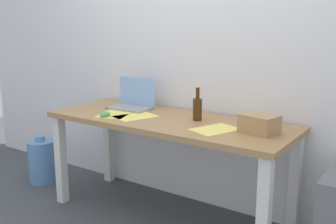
# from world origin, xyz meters

# --- Properties ---
(ground_plane) EXTENTS (8.00, 8.00, 0.00)m
(ground_plane) POSITION_xyz_m (0.00, 0.00, 0.00)
(ground_plane) COLOR #42474C
(back_wall) EXTENTS (5.20, 0.08, 2.60)m
(back_wall) POSITION_xyz_m (0.00, 0.40, 1.30)
(back_wall) COLOR white
(back_wall) RESTS_ON ground
(desk) EXTENTS (1.83, 0.68, 0.76)m
(desk) POSITION_xyz_m (0.00, 0.00, 0.65)
(desk) COLOR #A37A4C
(desk) RESTS_ON ground
(laptop_left) EXTENTS (0.35, 0.23, 0.25)m
(laptop_left) POSITION_xyz_m (-0.44, 0.14, 0.82)
(laptop_left) COLOR gray
(laptop_left) RESTS_ON desk
(beer_bottle) EXTENTS (0.06, 0.06, 0.24)m
(beer_bottle) POSITION_xyz_m (0.20, 0.08, 0.85)
(beer_bottle) COLOR #47280F
(beer_bottle) RESTS_ON desk
(computer_mouse) EXTENTS (0.07, 0.10, 0.03)m
(computer_mouse) POSITION_xyz_m (-0.42, -0.21, 0.78)
(computer_mouse) COLOR #4C9E56
(computer_mouse) RESTS_ON desk
(cardboard_box) EXTENTS (0.25, 0.21, 0.12)m
(cardboard_box) POSITION_xyz_m (0.69, 0.01, 0.82)
(cardboard_box) COLOR tan
(cardboard_box) RESTS_ON desk
(paper_sheet_front_left) EXTENTS (0.30, 0.35, 0.00)m
(paper_sheet_front_left) POSITION_xyz_m (-0.41, -0.11, 0.76)
(paper_sheet_front_left) COLOR #F4E06B
(paper_sheet_front_left) RESTS_ON desk
(paper_sheet_front_right) EXTENTS (0.30, 0.35, 0.00)m
(paper_sheet_front_right) POSITION_xyz_m (0.42, -0.08, 0.76)
(paper_sheet_front_right) COLOR #F4E06B
(paper_sheet_front_right) RESTS_ON desk
(paper_yellow_folder) EXTENTS (0.30, 0.35, 0.00)m
(paper_yellow_folder) POSITION_xyz_m (-0.23, -0.08, 0.76)
(paper_yellow_folder) COLOR #F4E06B
(paper_yellow_folder) RESTS_ON desk
(water_cooler_jug) EXTENTS (0.24, 0.24, 0.44)m
(water_cooler_jug) POSITION_xyz_m (-1.34, -0.10, 0.20)
(water_cooler_jug) COLOR #598CC6
(water_cooler_jug) RESTS_ON ground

